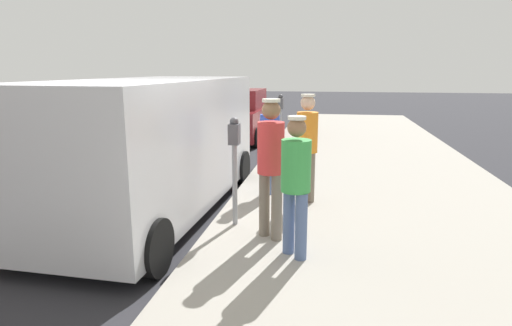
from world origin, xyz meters
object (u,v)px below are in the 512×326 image
(pedestrian_in_blue, at_px, (270,140))
(pedestrian_in_red, at_px, (271,159))
(parking_meter_near, at_px, (234,153))
(pedestrian_in_green, at_px, (296,178))
(pedestrian_in_orange, at_px, (307,142))
(parked_sedan_ahead, at_px, (239,116))
(parking_meter_far, at_px, (280,113))
(parked_van, at_px, (152,143))

(pedestrian_in_blue, distance_m, pedestrian_in_red, 2.07)
(pedestrian_in_red, bearing_deg, parking_meter_near, 144.39)
(pedestrian_in_red, distance_m, pedestrian_in_green, 0.63)
(pedestrian_in_green, bearing_deg, pedestrian_in_orange, 89.86)
(pedestrian_in_orange, height_order, parked_sedan_ahead, pedestrian_in_orange)
(parking_meter_far, distance_m, pedestrian_in_blue, 3.77)
(parking_meter_far, relative_size, pedestrian_in_orange, 0.86)
(parked_sedan_ahead, bearing_deg, parking_meter_far, -60.00)
(pedestrian_in_blue, bearing_deg, pedestrian_in_red, -81.59)
(parking_meter_near, bearing_deg, pedestrian_in_orange, 51.45)
(pedestrian_in_red, bearing_deg, pedestrian_in_green, -55.01)
(parking_meter_near, height_order, parked_sedan_ahead, parking_meter_near)
(pedestrian_in_green, distance_m, parked_van, 2.91)
(parking_meter_near, distance_m, pedestrian_in_red, 0.69)
(parking_meter_far, relative_size, pedestrian_in_blue, 0.92)
(parked_sedan_ahead, bearing_deg, pedestrian_in_red, -75.33)
(pedestrian_in_orange, xyz_separation_m, parked_sedan_ahead, (-2.68, 7.29, -0.42))
(pedestrian_in_green, bearing_deg, parking_meter_far, 98.26)
(pedestrian_in_red, relative_size, parked_van, 0.34)
(parked_sedan_ahead, bearing_deg, parking_meter_near, -78.24)
(parking_meter_near, relative_size, parked_van, 0.29)
(pedestrian_in_orange, relative_size, pedestrian_in_green, 1.07)
(parking_meter_far, bearing_deg, pedestrian_in_red, -84.50)
(pedestrian_in_orange, height_order, pedestrian_in_red, pedestrian_in_red)
(parked_van, xyz_separation_m, parked_sedan_ahead, (-0.26, 7.74, -0.41))
(pedestrian_in_green, relative_size, parked_van, 0.31)
(parked_van, bearing_deg, parking_meter_near, -25.26)
(pedestrian_in_blue, bearing_deg, parking_meter_far, 93.89)
(parking_meter_far, bearing_deg, pedestrian_in_orange, -77.74)
(parked_van, height_order, parked_sedan_ahead, parked_van)
(parking_meter_near, relative_size, pedestrian_in_green, 0.92)
(parking_meter_far, xyz_separation_m, pedestrian_in_green, (0.92, -6.32, -0.09))
(pedestrian_in_blue, xyz_separation_m, pedestrian_in_red, (0.30, -2.05, 0.09))
(parked_van, bearing_deg, pedestrian_in_orange, 10.54)
(parking_meter_near, bearing_deg, pedestrian_in_green, -44.86)
(pedestrian_in_blue, relative_size, pedestrian_in_green, 1.01)
(pedestrian_in_green, xyz_separation_m, parked_sedan_ahead, (-2.68, 9.36, -0.34))
(pedestrian_in_green, distance_m, parked_sedan_ahead, 9.74)
(parking_meter_near, relative_size, parking_meter_far, 1.00)
(parked_sedan_ahead, bearing_deg, pedestrian_in_orange, -69.81)
(pedestrian_in_orange, bearing_deg, parking_meter_near, -128.55)
(pedestrian_in_orange, relative_size, parked_sedan_ahead, 0.40)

